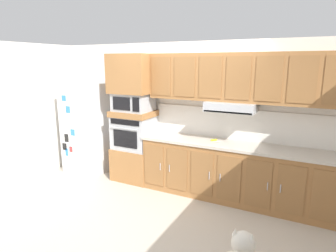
% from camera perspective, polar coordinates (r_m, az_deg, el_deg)
% --- Properties ---
extents(ground_plane, '(9.60, 9.60, 0.00)m').
position_cam_1_polar(ground_plane, '(4.57, -1.22, -15.65)').
color(ground_plane, '#B2A899').
extents(back_kitchen_wall, '(6.20, 0.12, 2.50)m').
position_cam_1_polar(back_kitchen_wall, '(5.11, 4.62, 2.26)').
color(back_kitchen_wall, silver).
rests_on(back_kitchen_wall, ground).
extents(side_panel_left, '(0.12, 7.10, 2.50)m').
position_cam_1_polar(side_panel_left, '(5.97, -25.72, 2.53)').
color(side_panel_left, silver).
rests_on(side_panel_left, ground).
extents(refrigerator, '(0.76, 0.73, 1.76)m').
position_cam_1_polar(refrigerator, '(5.93, -15.76, -0.40)').
color(refrigerator, white).
rests_on(refrigerator, ground).
extents(oven_base_cabinet, '(0.74, 0.62, 0.60)m').
position_cam_1_polar(oven_base_cabinet, '(5.50, -6.52, -7.31)').
color(oven_base_cabinet, '#996638').
rests_on(oven_base_cabinet, ground).
extents(built_in_oven, '(0.70, 0.62, 0.60)m').
position_cam_1_polar(built_in_oven, '(5.32, -6.69, -1.23)').
color(built_in_oven, '#A8AAAF').
rests_on(built_in_oven, oven_base_cabinet).
extents(appliance_mid_shelf, '(0.74, 0.62, 0.10)m').
position_cam_1_polar(appliance_mid_shelf, '(5.25, -6.77, 2.49)').
color(appliance_mid_shelf, '#996638').
rests_on(appliance_mid_shelf, built_in_oven).
extents(microwave, '(0.64, 0.54, 0.32)m').
position_cam_1_polar(microwave, '(5.22, -6.85, 4.75)').
color(microwave, '#A8AAAF').
rests_on(microwave, appliance_mid_shelf).
extents(appliance_upper_cabinet, '(0.74, 0.62, 0.68)m').
position_cam_1_polar(appliance_upper_cabinet, '(5.18, -6.98, 10.25)').
color(appliance_upper_cabinet, '#996638').
rests_on(appliance_upper_cabinet, microwave).
extents(lower_cabinet_run, '(3.00, 0.63, 0.88)m').
position_cam_1_polar(lower_cabinet_run, '(4.73, 12.91, -9.09)').
color(lower_cabinet_run, '#996638').
rests_on(lower_cabinet_run, ground).
extents(countertop_slab, '(3.04, 0.64, 0.04)m').
position_cam_1_polar(countertop_slab, '(4.59, 13.20, -3.72)').
color(countertop_slab, '#BCB2A3').
rests_on(countertop_slab, lower_cabinet_run).
extents(backsplash_panel, '(3.04, 0.02, 0.50)m').
position_cam_1_polar(backsplash_panel, '(4.80, 14.20, 0.26)').
color(backsplash_panel, silver).
rests_on(backsplash_panel, countertop_slab).
extents(upper_cabinet_with_hood, '(3.00, 0.48, 0.88)m').
position_cam_1_polar(upper_cabinet_with_hood, '(4.54, 14.13, 8.94)').
color(upper_cabinet_with_hood, '#996638').
rests_on(upper_cabinet_with_hood, backsplash_panel).
extents(screwdriver, '(0.17, 0.17, 0.03)m').
position_cam_1_polar(screwdriver, '(4.68, 9.12, -2.78)').
color(screwdriver, yellow).
rests_on(screwdriver, countertop_slab).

